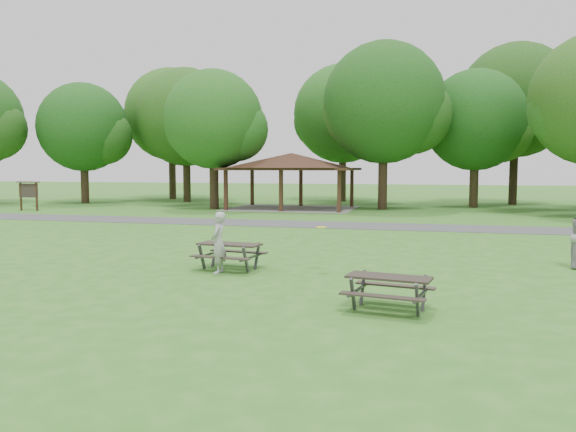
{
  "coord_description": "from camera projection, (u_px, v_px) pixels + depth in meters",
  "views": [
    {
      "loc": [
        5.39,
        -12.71,
        2.81
      ],
      "look_at": [
        1.0,
        4.0,
        1.3
      ],
      "focal_mm": 35.0,
      "sensor_mm": 36.0,
      "label": 1
    }
  ],
  "objects": [
    {
      "name": "ground",
      "position": [
        208.0,
        281.0,
        13.86
      ],
      "size": [
        160.0,
        160.0,
        0.0
      ],
      "primitive_type": "plane",
      "color": "#316E1F",
      "rests_on": "ground"
    },
    {
      "name": "asphalt_path",
      "position": [
        320.0,
        225.0,
        27.34
      ],
      "size": [
        120.0,
        3.2,
        0.02
      ],
      "primitive_type": "cube",
      "color": "#434346",
      "rests_on": "ground"
    },
    {
      "name": "pavilion",
      "position": [
        292.0,
        163.0,
        37.73
      ],
      "size": [
        8.6,
        7.01,
        3.76
      ],
      "color": "#331A12",
      "rests_on": "ground"
    },
    {
      "name": "notice_board",
      "position": [
        28.0,
        190.0,
        36.15
      ],
      "size": [
        1.6,
        0.3,
        1.88
      ],
      "color": "#322012",
      "rests_on": "ground"
    },
    {
      "name": "tree_row_b",
      "position": [
        84.0,
        130.0,
        43.25
      ],
      "size": [
        7.14,
        6.8,
        9.28
      ],
      "color": "#302015",
      "rests_on": "ground"
    },
    {
      "name": "tree_row_c",
      "position": [
        187.0,
        120.0,
        44.77
      ],
      "size": [
        8.19,
        7.8,
        10.67
      ],
      "color": "black",
      "rests_on": "ground"
    },
    {
      "name": "tree_row_d",
      "position": [
        215.0,
        122.0,
        37.31
      ],
      "size": [
        6.93,
        6.6,
        9.27
      ],
      "color": "black",
      "rests_on": "ground"
    },
    {
      "name": "tree_row_e",
      "position": [
        385.0,
        106.0,
        36.85
      ],
      "size": [
        8.4,
        8.0,
        11.02
      ],
      "color": "#302015",
      "rests_on": "ground"
    },
    {
      "name": "tree_row_f",
      "position": [
        477.0,
        123.0,
        38.79
      ],
      "size": [
        7.35,
        7.0,
        9.55
      ],
      "color": "#322316",
      "rests_on": "ground"
    },
    {
      "name": "tree_deep_a",
      "position": [
        173.0,
        117.0,
        48.85
      ],
      "size": [
        8.4,
        8.0,
        11.38
      ],
      "color": "#302015",
      "rests_on": "ground"
    },
    {
      "name": "tree_deep_b",
      "position": [
        344.0,
        117.0,
        45.56
      ],
      "size": [
        8.4,
        8.0,
        11.13
      ],
      "color": "#322316",
      "rests_on": "ground"
    },
    {
      "name": "tree_deep_c",
      "position": [
        517.0,
        104.0,
        41.26
      ],
      "size": [
        8.82,
        8.4,
        11.9
      ],
      "color": "black",
      "rests_on": "ground"
    },
    {
      "name": "picnic_table_middle",
      "position": [
        230.0,
        250.0,
        15.4
      ],
      "size": [
        1.87,
        1.57,
        0.75
      ],
      "color": "#2C2520",
      "rests_on": "ground"
    },
    {
      "name": "picnic_table_far",
      "position": [
        389.0,
        284.0,
        10.98
      ],
      "size": [
        1.81,
        1.55,
        0.71
      ],
      "color": "black",
      "rests_on": "ground"
    },
    {
      "name": "frisbee_in_flight",
      "position": [
        321.0,
        227.0,
        14.99
      ],
      "size": [
        0.29,
        0.29,
        0.02
      ],
      "color": "#FDF928",
      "rests_on": "ground"
    },
    {
      "name": "frisbee_thrower",
      "position": [
        218.0,
        243.0,
        14.84
      ],
      "size": [
        0.43,
        0.62,
        1.63
      ],
      "primitive_type": "imported",
      "rotation": [
        0.0,
        0.0,
        -1.5
      ],
      "color": "#A4A4A7",
      "rests_on": "ground"
    }
  ]
}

